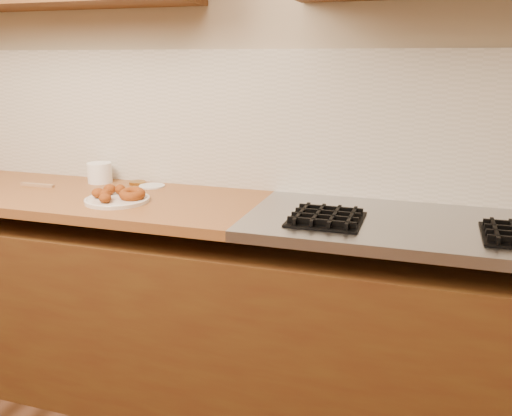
{
  "coord_description": "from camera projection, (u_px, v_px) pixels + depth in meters",
  "views": [
    {
      "loc": [
        1.14,
        -0.24,
        1.46
      ],
      "look_at": [
        0.54,
        1.59,
        0.93
      ],
      "focal_mm": 38.0,
      "sensor_mm": 36.0,
      "label": 1
    }
  ],
  "objects": [
    {
      "name": "backsplash",
      "position": [
        170.0,
        118.0,
        2.45
      ],
      "size": [
        3.6,
        0.02,
        0.6
      ],
      "primitive_type": "cube",
      "color": "beige",
      "rests_on": "wall_back"
    },
    {
      "name": "wall_back",
      "position": [
        170.0,
        84.0,
        2.42
      ],
      "size": [
        4.0,
        0.02,
        2.7
      ],
      "primitive_type": "cube",
      "color": "tan",
      "rests_on": "ground"
    },
    {
      "name": "ring_donut",
      "position": [
        132.0,
        194.0,
        2.19
      ],
      "size": [
        0.15,
        0.15,
        0.05
      ],
      "primitive_type": "torus",
      "rotation": [
        0.1,
        0.0,
        0.49
      ],
      "color": "brown",
      "rests_on": "donut_plate"
    },
    {
      "name": "fried_dough_chunks",
      "position": [
        107.0,
        193.0,
        2.2
      ],
      "size": [
        0.15,
        0.21,
        0.05
      ],
      "color": "brown",
      "rests_on": "donut_plate"
    },
    {
      "name": "tub_lid",
      "position": [
        152.0,
        186.0,
        2.46
      ],
      "size": [
        0.14,
        0.14,
        0.01
      ],
      "primitive_type": "cylinder",
      "rotation": [
        0.0,
        0.0,
        0.28
      ],
      "color": "silver",
      "rests_on": "butcher_block"
    },
    {
      "name": "burner_grates",
      "position": [
        420.0,
        226.0,
        1.85
      ],
      "size": [
        0.91,
        0.26,
        0.03
      ],
      "color": "black",
      "rests_on": "stovetop"
    },
    {
      "name": "wooden_utensil",
      "position": [
        38.0,
        185.0,
        2.46
      ],
      "size": [
        0.17,
        0.02,
        0.01
      ],
      "primitive_type": "cube",
      "rotation": [
        0.0,
        0.0,
        0.01
      ],
      "color": "#A17A53",
      "rests_on": "butcher_block"
    },
    {
      "name": "plastic_tub",
      "position": [
        100.0,
        173.0,
        2.53
      ],
      "size": [
        0.14,
        0.14,
        0.09
      ],
      "primitive_type": "cylinder",
      "rotation": [
        0.0,
        0.0,
        -0.35
      ],
      "color": "white",
      "rests_on": "butcher_block"
    },
    {
      "name": "stovetop",
      "position": [
        427.0,
        228.0,
        1.92
      ],
      "size": [
        1.3,
        0.62,
        0.04
      ],
      "primitive_type": "cube",
      "color": "#9EA0A5",
      "rests_on": "base_cabinet"
    },
    {
      "name": "base_cabinet",
      "position": [
        147.0,
        310.0,
        2.4
      ],
      "size": [
        3.6,
        0.6,
        0.77
      ],
      "primitive_type": "cube",
      "color": "#4F3313",
      "rests_on": "floor"
    },
    {
      "name": "butcher_block",
      "position": [
        14.0,
        191.0,
        2.46
      ],
      "size": [
        2.3,
        0.62,
        0.04
      ],
      "primitive_type": "cube",
      "color": "brown",
      "rests_on": "base_cabinet"
    },
    {
      "name": "donut_plate",
      "position": [
        117.0,
        200.0,
        2.2
      ],
      "size": [
        0.26,
        0.26,
        0.01
      ],
      "primitive_type": "cylinder",
      "color": "beige",
      "rests_on": "butcher_block"
    },
    {
      "name": "brass_jar_lid",
      "position": [
        137.0,
        183.0,
        2.51
      ],
      "size": [
        0.08,
        0.08,
        0.01
      ],
      "primitive_type": "cylinder",
      "rotation": [
        0.0,
        0.0,
        0.02
      ],
      "color": "olive",
      "rests_on": "butcher_block"
    }
  ]
}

